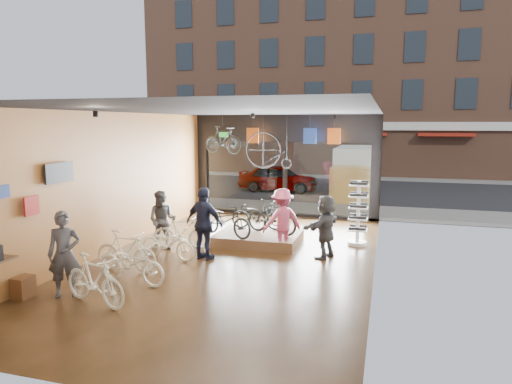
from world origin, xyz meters
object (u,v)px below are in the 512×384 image
at_px(floor_bike_1, 95,280).
at_px(customer_2, 204,224).
at_px(floor_bike_3, 126,251).
at_px(display_platform, 258,238).
at_px(floor_bike_5, 182,232).
at_px(customer_1, 162,220).
at_px(street_car, 278,178).
at_px(sunglasses_rack, 358,213).
at_px(customer_3, 282,220).
at_px(display_bike_left, 226,220).
at_px(penny_farthing, 270,152).
at_px(box_truck, 356,173).
at_px(display_bike_mid, 272,217).
at_px(floor_bike_4, 168,243).
at_px(hung_bike, 223,140).
at_px(display_bike_right, 258,215).
at_px(customer_0, 64,254).
at_px(floor_bike_2, 131,263).
at_px(customer_5, 325,227).

bearing_deg(floor_bike_1, customer_2, 1.50).
xyz_separation_m(floor_bike_3, customer_2, (1.44, 1.39, 0.45)).
bearing_deg(floor_bike_1, display_platform, -2.21).
bearing_deg(floor_bike_5, customer_1, 92.95).
distance_m(street_car, customer_1, 11.60).
relative_size(street_car, sunglasses_rack, 2.17).
bearing_deg(customer_1, customer_3, 3.28).
height_order(street_car, floor_bike_5, street_car).
relative_size(floor_bike_3, display_bike_left, 0.91).
relative_size(floor_bike_3, penny_farthing, 1.01).
height_order(floor_bike_3, customer_3, customer_3).
distance_m(box_truck, display_bike_left, 10.24).
bearing_deg(display_bike_mid, floor_bike_4, 153.61).
xyz_separation_m(floor_bike_4, sunglasses_rack, (4.63, 2.81, 0.51)).
bearing_deg(floor_bike_1, customer_1, 25.05).
distance_m(customer_1, hung_bike, 4.35).
bearing_deg(display_platform, display_bike_left, -143.62).
distance_m(display_bike_right, customer_0, 6.11).
relative_size(display_platform, penny_farthing, 1.48).
bearing_deg(display_bike_right, display_bike_left, 147.80).
relative_size(floor_bike_5, display_bike_right, 1.00).
bearing_deg(display_bike_right, customer_0, 153.77).
xyz_separation_m(street_car, hung_bike, (-0.14, -7.80, 2.23)).
height_order(floor_bike_2, display_bike_mid, display_bike_mid).
height_order(floor_bike_2, floor_bike_3, floor_bike_3).
height_order(display_bike_left, penny_farthing, penny_farthing).
distance_m(floor_bike_1, floor_bike_4, 3.11).
xyz_separation_m(display_bike_right, customer_2, (-0.74, -2.45, 0.22)).
height_order(customer_0, penny_farthing, penny_farthing).
relative_size(floor_bike_3, floor_bike_4, 1.02).
bearing_deg(floor_bike_3, penny_farthing, -13.21).
bearing_deg(penny_farthing, customer_5, -57.92).
relative_size(box_truck, display_bike_right, 3.63).
xyz_separation_m(display_bike_left, penny_farthing, (0.35, 3.68, 1.72)).
xyz_separation_m(floor_bike_1, customer_2, (0.90, 3.36, 0.45)).
height_order(floor_bike_1, customer_3, customer_3).
distance_m(display_bike_right, hung_bike, 3.42).
distance_m(floor_bike_3, display_bike_right, 4.42).
relative_size(box_truck, display_bike_left, 3.28).
relative_size(floor_bike_4, penny_farthing, 1.00).
bearing_deg(display_bike_right, customer_3, -139.86).
distance_m(display_bike_right, customer_1, 2.92).
bearing_deg(street_car, customer_5, -160.67).
bearing_deg(display_bike_left, display_bike_right, -8.35).
xyz_separation_m(customer_5, sunglasses_rack, (0.73, 1.54, 0.10)).
relative_size(floor_bike_2, customer_0, 0.99).
distance_m(floor_bike_4, customer_1, 1.07).
height_order(floor_bike_2, display_bike_right, display_bike_right).
height_order(customer_2, hung_bike, hung_bike).
distance_m(floor_bike_1, display_bike_mid, 5.78).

